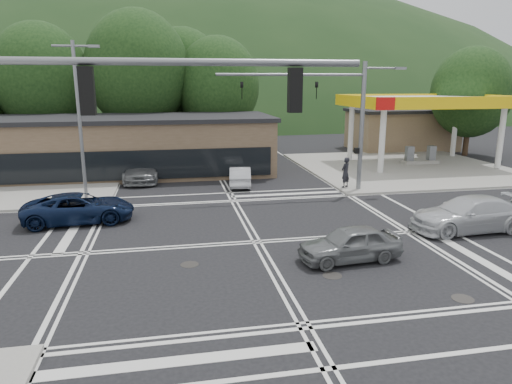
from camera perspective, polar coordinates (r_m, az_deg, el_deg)
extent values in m
plane|color=black|center=(19.97, 0.10, -6.27)|extent=(120.00, 120.00, 0.00)
cube|color=gray|center=(38.83, 17.95, 2.98)|extent=(16.00, 16.00, 0.15)
cube|color=gray|center=(35.98, -29.14, 1.11)|extent=(16.00, 16.00, 0.15)
cylinder|color=silver|center=(35.34, 15.49, 6.14)|extent=(0.44, 0.44, 5.00)
cylinder|color=silver|center=(40.77, 11.78, 7.28)|extent=(0.44, 0.44, 5.00)
cylinder|color=silver|center=(40.75, 28.29, 5.95)|extent=(0.44, 0.44, 5.00)
cylinder|color=silver|center=(45.54, 23.58, 7.07)|extent=(0.44, 0.44, 5.00)
cube|color=silver|center=(40.14, 20.37, 10.64)|extent=(12.00, 8.00, 0.60)
cube|color=yellow|center=(36.76, 23.59, 10.17)|extent=(12.20, 0.25, 0.90)
cube|color=yellow|center=(43.62, 17.65, 11.02)|extent=(12.20, 0.25, 0.90)
cube|color=yellow|center=(37.42, 12.32, 11.01)|extent=(0.25, 8.20, 0.90)
cube|color=yellow|center=(43.52, 27.27, 10.16)|extent=(0.25, 8.20, 0.90)
cube|color=red|center=(33.86, 15.88, 10.57)|extent=(1.40, 0.12, 0.90)
cube|color=gray|center=(40.64, 19.78, 3.53)|extent=(3.00, 1.00, 0.30)
cube|color=slate|center=(40.04, 18.63, 4.50)|extent=(0.60, 0.50, 1.30)
cube|color=slate|center=(41.05, 21.07, 4.51)|extent=(0.60, 0.50, 1.30)
cube|color=#846B4F|center=(49.66, 17.72, 7.31)|extent=(10.00, 6.00, 3.80)
cube|color=brown|center=(36.04, -17.87, 5.31)|extent=(24.00, 8.00, 4.00)
ellipsoid|color=#1D3719|center=(108.71, -9.05, 9.85)|extent=(252.00, 126.00, 140.00)
cylinder|color=#382619|center=(43.93, -24.68, 6.66)|extent=(0.50, 0.50, 4.84)
ellipsoid|color=black|center=(43.71, -25.31, 12.81)|extent=(8.00, 8.00, 9.20)
cylinder|color=#382619|center=(42.72, -14.17, 7.62)|extent=(0.50, 0.50, 5.28)
ellipsoid|color=black|center=(42.53, -14.58, 14.54)|extent=(9.00, 9.00, 10.35)
cylinder|color=#382619|center=(42.93, -4.70, 7.42)|extent=(0.50, 0.50, 4.40)
ellipsoid|color=black|center=(42.69, -4.81, 13.16)|extent=(7.60, 7.60, 8.74)
cylinder|color=#382619|center=(46.67, -8.94, 8.06)|extent=(0.50, 0.50, 4.84)
ellipsoid|color=black|center=(46.47, -9.16, 13.88)|extent=(8.40, 8.40, 9.66)
cylinder|color=#382619|center=(47.54, 24.86, 6.54)|extent=(0.50, 0.50, 3.96)
ellipsoid|color=black|center=(47.31, 25.33, 11.19)|extent=(7.20, 7.20, 8.28)
cylinder|color=slate|center=(27.98, -21.17, 8.01)|extent=(0.20, 0.20, 9.00)
cylinder|color=slate|center=(27.95, -21.93, 16.59)|extent=(2.20, 0.12, 0.12)
cube|color=slate|center=(27.78, -19.61, 16.80)|extent=(0.60, 0.25, 0.15)
cylinder|color=slate|center=(29.26, 13.06, 7.78)|extent=(0.28, 0.28, 8.00)
cylinder|color=slate|center=(27.62, 4.57, 14.41)|extent=(9.00, 0.16, 0.16)
imported|color=black|center=(28.05, 7.56, 12.49)|extent=(0.16, 0.20, 1.00)
imported|color=black|center=(26.99, -1.78, 12.56)|extent=(0.16, 0.20, 1.00)
cylinder|color=slate|center=(29.64, 15.64, 14.69)|extent=(2.40, 0.12, 0.12)
cube|color=slate|center=(30.14, 17.58, 14.53)|extent=(0.70, 0.30, 0.15)
cube|color=black|center=(29.32, 12.46, 5.07)|extent=(0.25, 0.30, 0.35)
cylinder|color=slate|center=(10.25, -12.05, 15.63)|extent=(9.00, 0.16, 0.16)
cube|color=black|center=(10.38, -20.37, 11.75)|extent=(0.30, 0.25, 1.00)
cube|color=black|center=(10.64, 4.89, 12.55)|extent=(0.30, 0.25, 1.00)
imported|color=#0B1733|center=(24.16, -21.24, -1.87)|extent=(5.42, 2.85, 1.45)
imported|color=slate|center=(18.14, 11.65, -6.34)|extent=(4.17, 1.99, 1.38)
imported|color=silver|center=(23.43, 25.08, -2.52)|extent=(5.53, 2.31, 1.60)
imported|color=#ACADB4|center=(30.54, -2.01, 1.99)|extent=(1.92, 4.09, 1.30)
imported|color=silver|center=(35.16, 0.67, 3.62)|extent=(2.11, 4.24, 1.39)
imported|color=slate|center=(33.25, -14.00, 2.86)|extent=(2.52, 5.77, 1.65)
imported|color=black|center=(29.90, 11.12, 2.42)|extent=(0.85, 0.79, 1.95)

